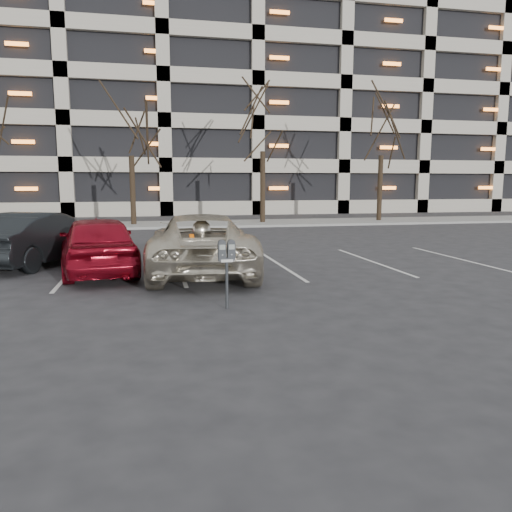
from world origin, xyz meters
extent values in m
plane|color=#28282B|center=(0.00, 0.00, 0.00)|extent=(140.00, 140.00, 0.00)
cube|color=gray|center=(0.00, 16.00, 0.06)|extent=(80.00, 4.00, 0.12)
cube|color=silver|center=(-4.20, 2.30, 0.01)|extent=(0.10, 5.20, 0.00)
cube|color=silver|center=(-1.40, 2.30, 0.01)|extent=(0.10, 5.20, 0.00)
cube|color=silver|center=(1.40, 2.30, 0.01)|extent=(0.10, 5.20, 0.00)
cube|color=silver|center=(4.20, 2.30, 0.01)|extent=(0.10, 5.20, 0.00)
cube|color=silver|center=(7.00, 2.30, 0.01)|extent=(0.10, 5.20, 0.00)
cube|color=black|center=(12.00, 34.00, 9.00)|extent=(49.92, 19.20, 18.00)
cylinder|color=black|center=(-3.00, 16.00, 1.84)|extent=(0.28, 0.28, 3.68)
cylinder|color=black|center=(4.00, 16.00, 2.00)|extent=(0.28, 0.28, 3.99)
cylinder|color=black|center=(11.00, 16.00, 1.92)|extent=(0.28, 0.28, 3.84)
cylinder|color=black|center=(-0.80, -2.29, 0.45)|extent=(0.06, 0.06, 0.90)
cube|color=black|center=(-0.80, -2.29, 0.92)|extent=(0.30, 0.11, 0.06)
cube|color=silver|center=(-0.80, -2.35, 0.90)|extent=(0.22, 0.01, 0.05)
cube|color=gray|center=(-0.88, -2.36, 1.15)|extent=(0.11, 0.01, 0.09)
cube|color=gray|center=(-0.71, -2.35, 1.15)|extent=(0.11, 0.01, 0.09)
imported|color=beige|center=(-0.88, 1.47, 0.76)|extent=(2.91, 5.65, 1.52)
cube|color=#F75E05|center=(-1.23, 0.51, 1.53)|extent=(0.10, 0.20, 0.01)
imported|color=maroon|center=(-3.45, 1.95, 0.75)|extent=(2.45, 4.64, 1.51)
imported|color=black|center=(-5.20, 3.79, 0.74)|extent=(3.29, 4.75, 1.48)
camera|label=1|loc=(-2.13, -11.14, 2.30)|focal=35.00mm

